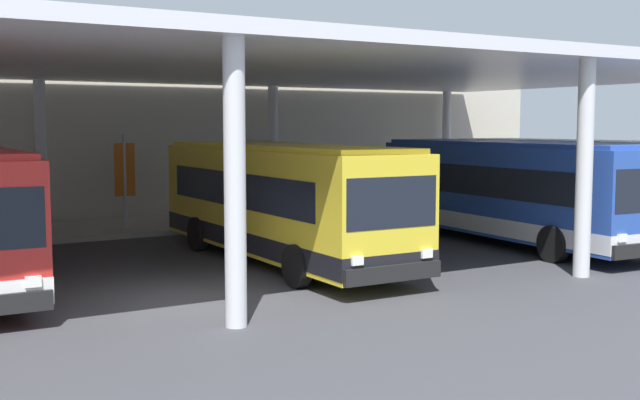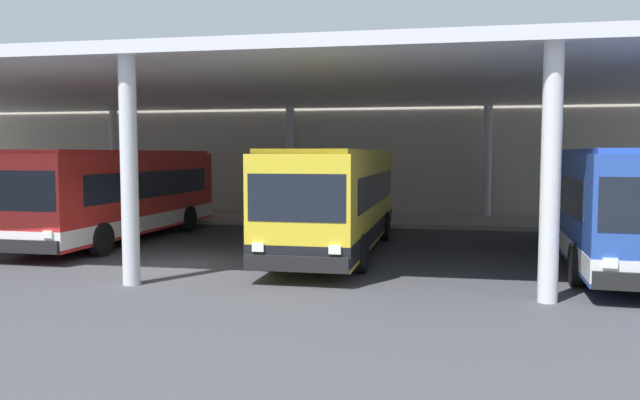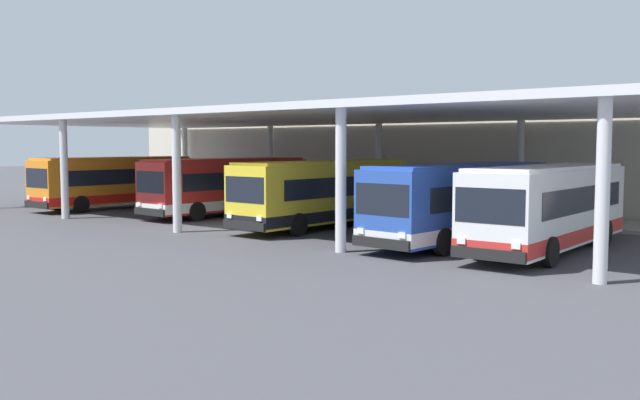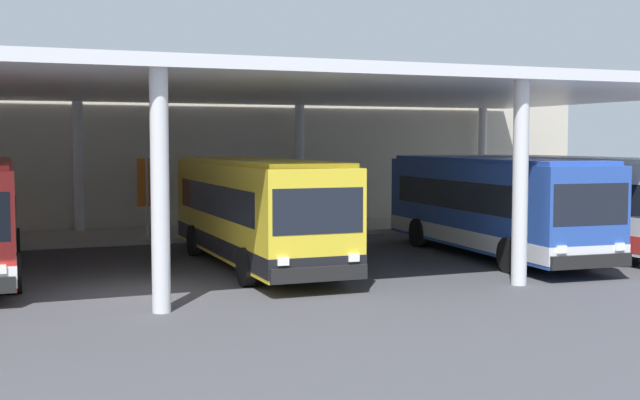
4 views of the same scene
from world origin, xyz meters
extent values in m
plane|color=#3D3D42|center=(0.00, 0.00, 0.00)|extent=(200.00, 200.00, 0.00)
cube|color=#A39E93|center=(0.00, 11.75, 0.09)|extent=(42.00, 4.50, 0.18)
cube|color=beige|center=(0.00, 15.00, 3.48)|extent=(48.00, 1.60, 6.96)
cube|color=silver|center=(0.00, 5.50, 5.40)|extent=(40.00, 17.00, 0.30)
cylinder|color=silver|center=(-9.25, 13.50, 2.62)|extent=(0.40, 0.40, 5.25)
cylinder|color=silver|center=(0.00, -2.50, 2.62)|extent=(0.40, 0.40, 5.25)
cylinder|color=silver|center=(0.00, 13.50, 2.62)|extent=(0.40, 0.40, 5.25)
cylinder|color=silver|center=(9.25, -2.50, 2.62)|extent=(0.40, 0.40, 5.25)
cylinder|color=silver|center=(9.25, 13.50, 2.62)|extent=(0.40, 0.40, 5.25)
cube|color=red|center=(-3.94, 4.35, 1.70)|extent=(2.87, 10.48, 2.70)
cube|color=white|center=(-3.94, 4.35, 0.70)|extent=(2.89, 10.50, 0.50)
cube|color=black|center=(-3.94, 4.50, 2.00)|extent=(2.84, 8.61, 0.90)
cube|color=black|center=(-4.13, -0.80, 2.05)|extent=(2.30, 0.20, 1.10)
cube|color=black|center=(-4.13, -0.89, 0.55)|extent=(2.45, 0.25, 0.36)
cube|color=red|center=(-3.94, 4.35, 3.11)|extent=(2.65, 10.06, 0.12)
cube|color=yellow|center=(-4.13, -0.77, 2.87)|extent=(1.75, 0.18, 0.28)
cube|color=white|center=(-3.23, -0.91, 0.90)|extent=(0.28, 0.09, 0.20)
cylinder|color=black|center=(-5.28, 1.17, 0.50)|extent=(0.32, 1.01, 1.00)
cylinder|color=black|center=(-2.83, 1.08, 0.50)|extent=(0.32, 1.01, 1.00)
cylinder|color=black|center=(-5.07, 7.25, 0.50)|extent=(0.32, 1.01, 1.00)
cylinder|color=black|center=(-2.62, 7.16, 0.50)|extent=(0.32, 1.01, 1.00)
cube|color=yellow|center=(3.94, 3.13, 1.70)|extent=(2.69, 10.44, 2.70)
cube|color=black|center=(3.94, 3.13, 0.70)|extent=(2.71, 10.46, 0.50)
cube|color=black|center=(3.95, 3.28, 2.00)|extent=(2.70, 8.57, 0.90)
cube|color=black|center=(3.85, -2.02, 2.05)|extent=(2.30, 0.16, 1.10)
cube|color=black|center=(3.85, -2.11, 0.55)|extent=(2.45, 0.20, 0.36)
cube|color=yellow|center=(3.94, 3.13, 3.11)|extent=(2.48, 10.02, 0.12)
cube|color=yellow|center=(3.85, -1.99, 2.87)|extent=(1.75, 0.15, 0.28)
cube|color=white|center=(2.95, -2.08, 0.90)|extent=(0.28, 0.09, 0.20)
cube|color=white|center=(4.75, -2.12, 0.90)|extent=(0.28, 0.09, 0.20)
cylinder|color=black|center=(2.66, -0.07, 0.50)|extent=(0.30, 1.00, 1.00)
cylinder|color=black|center=(5.11, -0.12, 0.50)|extent=(0.30, 1.00, 1.00)
cylinder|color=black|center=(2.77, 6.01, 0.50)|extent=(0.30, 1.00, 1.00)
cylinder|color=black|center=(5.22, 5.97, 0.50)|extent=(0.30, 1.00, 1.00)
cube|color=#284CA8|center=(11.62, 2.37, 1.70)|extent=(3.20, 10.55, 2.70)
cube|color=silver|center=(11.62, 2.37, 0.70)|extent=(3.22, 10.57, 0.50)
cube|color=black|center=(11.63, 2.52, 2.00)|extent=(3.11, 8.68, 0.90)
cube|color=#2A50B0|center=(11.62, 2.37, 3.11)|extent=(2.97, 10.12, 0.12)
cube|color=white|center=(10.36, -2.79, 0.90)|extent=(0.28, 0.10, 0.20)
cylinder|color=black|center=(10.18, -0.76, 0.50)|extent=(0.35, 1.02, 1.00)
cylinder|color=black|center=(10.59, 5.31, 0.50)|extent=(0.35, 1.02, 1.00)
cylinder|color=black|center=(13.03, 5.14, 0.50)|extent=(0.35, 1.02, 1.00)
cube|color=#383D47|center=(-10.09, 11.75, 0.63)|extent=(1.80, 0.44, 0.08)
cube|color=#383D47|center=(-10.09, 11.95, 0.88)|extent=(1.80, 0.06, 0.44)
cube|color=#2D2D33|center=(-10.79, 11.75, 0.41)|extent=(0.10, 0.36, 0.45)
cube|color=#2D2D33|center=(-9.39, 11.75, 0.41)|extent=(0.10, 0.36, 0.45)
cylinder|color=#236638|center=(-6.59, 11.52, 0.63)|extent=(0.48, 0.48, 0.90)
cylinder|color=black|center=(-6.59, 11.52, 1.12)|extent=(0.52, 0.52, 0.08)
cylinder|color=#B2B2B7|center=(2.18, 10.95, 1.78)|extent=(0.12, 0.12, 3.20)
cube|color=orange|center=(2.18, 10.93, 2.16)|extent=(0.70, 0.04, 1.80)
camera|label=1|loc=(-6.06, -15.45, 3.70)|focal=44.42mm
camera|label=2|loc=(6.96, -15.70, 3.05)|focal=34.74mm
camera|label=3|loc=(24.64, -22.64, 3.93)|focal=39.13mm
camera|label=4|loc=(-3.57, -20.45, 3.72)|focal=47.14mm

